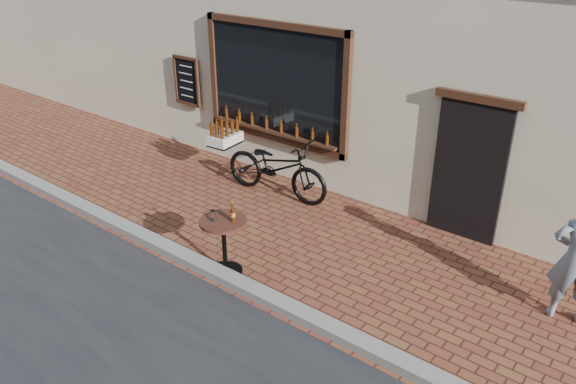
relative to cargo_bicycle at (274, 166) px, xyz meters
The scene contains 4 objects.
ground 3.12m from the cargo_bicycle, 63.63° to the right, with size 90.00×90.00×0.00m, color brown.
kerb 2.93m from the cargo_bicycle, 61.87° to the right, with size 90.00×0.25×0.12m, color slate.
cargo_bicycle is the anchor object (origin of this frame).
bistro_table 2.62m from the cargo_bicycle, 66.16° to the right, with size 0.66×0.66×1.14m.
Camera 1 is at (4.57, -4.40, 4.58)m, focal length 35.00 mm.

